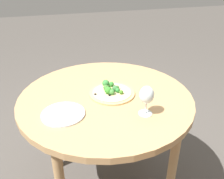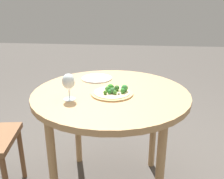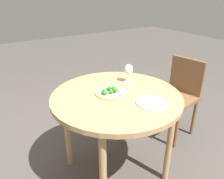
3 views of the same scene
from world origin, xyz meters
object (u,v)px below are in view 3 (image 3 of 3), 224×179
(pizza, at_px, (112,92))
(wine_glass, at_px, (128,70))
(chair, at_px, (178,94))
(plate_near, at_px, (152,103))

(pizza, bearing_deg, wine_glass, -64.73)
(chair, height_order, wine_glass, wine_glass)
(pizza, height_order, wine_glass, wine_glass)
(wine_glass, bearing_deg, pizza, 115.27)
(wine_glass, bearing_deg, plate_near, 166.64)
(chair, distance_m, pizza, 0.98)
(chair, bearing_deg, plate_near, -71.74)
(pizza, distance_m, wine_glass, 0.29)
(chair, bearing_deg, wine_glass, -100.11)
(chair, relative_size, wine_glass, 5.36)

